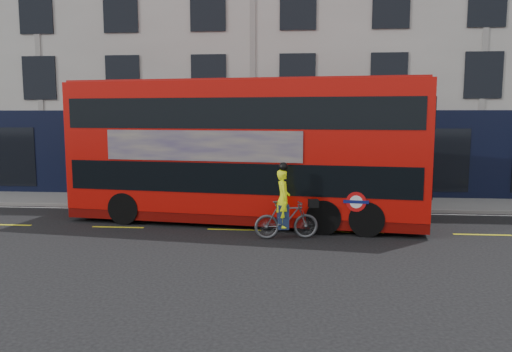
# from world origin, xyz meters

# --- Properties ---
(ground) EXTENTS (120.00, 120.00, 0.00)m
(ground) POSITION_xyz_m (0.00, 0.00, 0.00)
(ground) COLOR black
(ground) RESTS_ON ground
(pavement) EXTENTS (60.00, 3.00, 0.12)m
(pavement) POSITION_xyz_m (0.00, 6.50, 0.06)
(pavement) COLOR slate
(pavement) RESTS_ON ground
(kerb) EXTENTS (60.00, 0.12, 0.13)m
(kerb) POSITION_xyz_m (0.00, 5.00, 0.07)
(kerb) COLOR gray
(kerb) RESTS_ON ground
(building_terrace) EXTENTS (50.00, 10.07, 15.00)m
(building_terrace) POSITION_xyz_m (0.00, 12.94, 7.49)
(building_terrace) COLOR #BAB7AF
(building_terrace) RESTS_ON ground
(road_edge_line) EXTENTS (58.00, 0.10, 0.01)m
(road_edge_line) POSITION_xyz_m (0.00, 4.70, 0.00)
(road_edge_line) COLOR silver
(road_edge_line) RESTS_ON ground
(lane_dashes) EXTENTS (58.00, 0.12, 0.01)m
(lane_dashes) POSITION_xyz_m (0.00, 1.50, 0.00)
(lane_dashes) COLOR gold
(lane_dashes) RESTS_ON ground
(bus) EXTENTS (12.62, 4.34, 5.00)m
(bus) POSITION_xyz_m (0.26, 2.77, 2.56)
(bus) COLOR #BA0D07
(bus) RESTS_ON ground
(cyclist) EXTENTS (2.05, 0.90, 2.38)m
(cyclist) POSITION_xyz_m (1.74, 0.45, 0.79)
(cyclist) COLOR #484A4D
(cyclist) RESTS_ON ground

